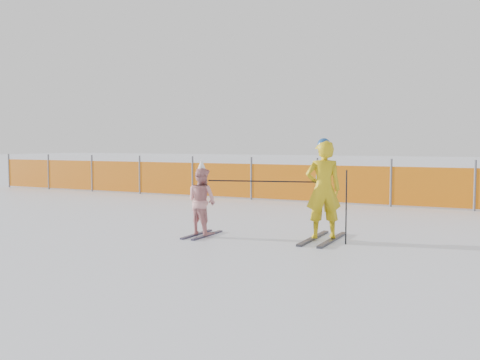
% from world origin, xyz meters
% --- Properties ---
extents(ground, '(120.00, 120.00, 0.00)m').
position_xyz_m(ground, '(0.00, 0.00, 0.00)').
color(ground, white).
rests_on(ground, ground).
extents(adult, '(0.72, 1.51, 1.74)m').
position_xyz_m(adult, '(1.48, 0.70, 0.87)').
color(adult, black).
rests_on(adult, ground).
extents(child, '(0.68, 1.03, 1.38)m').
position_xyz_m(child, '(-0.60, 0.17, 0.63)').
color(child, black).
rests_on(child, ground).
extents(ski_poles, '(2.43, 0.49, 1.22)m').
position_xyz_m(ski_poles, '(1.03, 0.46, 0.85)').
color(ski_poles, black).
rests_on(ski_poles, ground).
extents(safety_fence, '(17.11, 0.06, 1.25)m').
position_xyz_m(safety_fence, '(-3.86, 6.09, 0.56)').
color(safety_fence, '#595960').
rests_on(safety_fence, ground).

